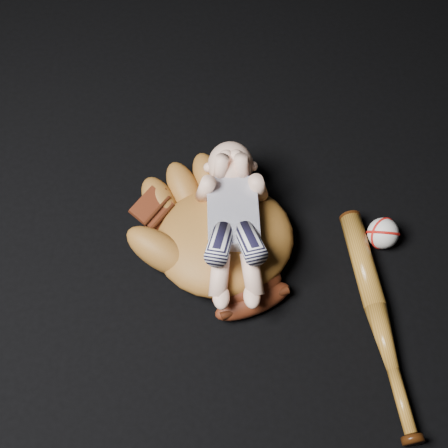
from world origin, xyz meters
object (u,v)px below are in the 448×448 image
Objects in this scene: newborn_baby at (234,223)px; baseball_bat at (379,320)px; baseball at (383,233)px; baseball_glove at (224,235)px.

newborn_baby reaches higher than baseball_bat.
baseball_bat is at bearing -31.79° from newborn_baby.
baseball_bat is 7.27× the size of baseball.
baseball_bat is at bearing -104.64° from baseball.
baseball_glove is 0.85× the size of baseball_bat.
newborn_baby is 0.75× the size of baseball_bat.
baseball is (0.33, 0.00, -0.09)m from newborn_baby.
newborn_baby is 5.44× the size of baseball.
baseball_bat is (0.30, -0.20, -0.04)m from baseball_glove.
baseball_glove is 6.19× the size of baseball.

